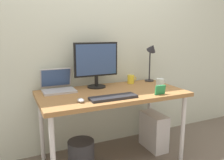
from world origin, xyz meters
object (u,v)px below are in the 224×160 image
(monitor, at_px, (96,62))
(coffee_mug, at_px, (131,79))
(desk_lamp, at_px, (152,54))
(laptop, at_px, (58,85))
(desk, at_px, (112,98))
(computer_tower, at_px, (154,131))
(glass_cup, at_px, (160,82))
(wastebasket, at_px, (81,155))
(keyboard, at_px, (113,97))
(photo_frame, at_px, (160,90))
(mouse, at_px, (81,100))

(monitor, bearing_deg, coffee_mug, 1.97)
(monitor, relative_size, desk_lamp, 1.03)
(desk_lamp, xyz_separation_m, coffee_mug, (-0.27, 0.01, -0.29))
(coffee_mug, bearing_deg, laptop, 179.62)
(desk, xyz_separation_m, computer_tower, (0.55, 0.03, -0.48))
(laptop, distance_m, coffee_mug, 0.85)
(coffee_mug, xyz_separation_m, glass_cup, (0.23, -0.25, -0.01))
(wastebasket, bearing_deg, laptop, 114.60)
(keyboard, xyz_separation_m, photo_frame, (0.47, -0.06, 0.04))
(wastebasket, bearing_deg, coffee_mug, 22.41)
(glass_cup, bearing_deg, monitor, 160.14)
(coffee_mug, bearing_deg, keyboard, -132.81)
(mouse, bearing_deg, desk_lamp, 24.17)
(desk, height_order, computer_tower, desk)
(computer_tower, height_order, wastebasket, computer_tower)
(keyboard, relative_size, coffee_mug, 3.88)
(monitor, relative_size, photo_frame, 4.41)
(desk, height_order, laptop, laptop)
(photo_frame, bearing_deg, coffee_mug, 91.07)
(coffee_mug, distance_m, photo_frame, 0.56)
(desk_lamp, relative_size, computer_tower, 1.13)
(keyboard, xyz_separation_m, computer_tower, (0.64, 0.26, -0.55))
(wastebasket, bearing_deg, monitor, 45.17)
(keyboard, bearing_deg, monitor, 87.64)
(coffee_mug, bearing_deg, mouse, -147.95)
(monitor, bearing_deg, desk, -73.02)
(photo_frame, bearing_deg, computer_tower, 61.49)
(desk_lamp, height_order, coffee_mug, desk_lamp)
(monitor, relative_size, glass_cup, 4.05)
(mouse, relative_size, wastebasket, 0.30)
(desk, bearing_deg, desk_lamp, 21.14)
(keyboard, height_order, computer_tower, keyboard)
(laptop, xyz_separation_m, photo_frame, (0.86, -0.56, -0.01))
(laptop, bearing_deg, desk, -28.28)
(desk, distance_m, laptop, 0.57)
(desk_lamp, xyz_separation_m, computer_tower, (-0.08, -0.22, -0.88))
(coffee_mug, bearing_deg, desk, -144.59)
(keyboard, xyz_separation_m, wastebasket, (-0.26, 0.20, -0.61))
(mouse, distance_m, computer_tower, 1.12)
(desk, xyz_separation_m, coffee_mug, (0.36, 0.26, 0.11))
(desk, height_order, keyboard, keyboard)
(monitor, distance_m, wastebasket, 0.96)
(monitor, relative_size, computer_tower, 1.16)
(laptop, relative_size, computer_tower, 0.76)
(laptop, xyz_separation_m, mouse, (0.10, -0.48, -0.04))
(monitor, xyz_separation_m, photo_frame, (0.45, -0.54, -0.22))
(desk, xyz_separation_m, glass_cup, (0.59, 0.00, 0.10))
(keyboard, bearing_deg, desk_lamp, 33.47)
(desk_lamp, xyz_separation_m, photo_frame, (-0.26, -0.54, -0.29))
(coffee_mug, bearing_deg, monitor, -178.03)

